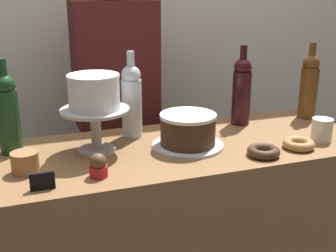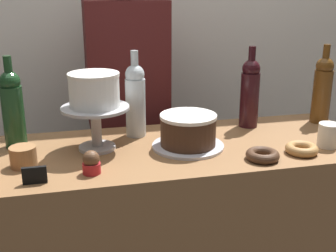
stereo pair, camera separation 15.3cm
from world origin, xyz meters
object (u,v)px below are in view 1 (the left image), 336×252
object	(u,v)px
white_layer_cake	(94,92)
wine_bottle_amber	(309,85)
cake_stand_pedestal	(96,123)
wine_bottle_green	(8,112)
donut_chocolate	(263,151)
price_sign_chalkboard	(42,181)
wine_bottle_dark_red	(242,90)
cookie_stack	(25,162)
cupcake_chocolate	(98,166)
wine_bottle_clear	(132,100)
barista_figure	(117,126)
coffee_cup_ceramic	(322,130)
donut_maple	(299,144)
chocolate_round_cake	(188,129)

from	to	relation	value
white_layer_cake	wine_bottle_amber	bearing A→B (deg)	6.26
cake_stand_pedestal	wine_bottle_amber	distance (m)	0.94
wine_bottle_green	donut_chocolate	distance (m)	0.87
wine_bottle_amber	price_sign_chalkboard	size ratio (longest dim) A/B	4.65
wine_bottle_dark_red	price_sign_chalkboard	size ratio (longest dim) A/B	4.65
cookie_stack	cupcake_chocolate	bearing A→B (deg)	-27.05
wine_bottle_clear	barista_figure	bearing A→B (deg)	86.52
wine_bottle_green	cupcake_chocolate	bearing A→B (deg)	-50.43
cake_stand_pedestal	price_sign_chalkboard	bearing A→B (deg)	-129.64
wine_bottle_dark_red	coffee_cup_ceramic	size ratio (longest dim) A/B	3.83
cupcake_chocolate	coffee_cup_ceramic	world-z (taller)	coffee_cup_ceramic
wine_bottle_dark_red	price_sign_chalkboard	world-z (taller)	wine_bottle_dark_red
cupcake_chocolate	donut_chocolate	xyz separation A→B (m)	(0.56, -0.02, -0.02)
coffee_cup_ceramic	barista_figure	world-z (taller)	barista_figure
wine_bottle_green	donut_maple	size ratio (longest dim) A/B	2.91
chocolate_round_cake	wine_bottle_clear	xyz separation A→B (m)	(-0.16, 0.17, 0.08)
donut_maple	price_sign_chalkboard	world-z (taller)	price_sign_chalkboard
wine_bottle_green	coffee_cup_ceramic	world-z (taller)	wine_bottle_green
wine_bottle_clear	chocolate_round_cake	bearing A→B (deg)	-47.08
wine_bottle_green	coffee_cup_ceramic	distance (m)	1.12
wine_bottle_green	white_layer_cake	bearing A→B (deg)	-17.96
chocolate_round_cake	white_layer_cake	bearing A→B (deg)	169.64
wine_bottle_dark_red	wine_bottle_clear	world-z (taller)	same
wine_bottle_green	barista_figure	bearing A→B (deg)	40.13
chocolate_round_cake	cupcake_chocolate	bearing A→B (deg)	-156.97
wine_bottle_green	cupcake_chocolate	xyz separation A→B (m)	(0.25, -0.30, -0.11)
wine_bottle_clear	donut_maple	bearing A→B (deg)	-31.33
cupcake_chocolate	price_sign_chalkboard	world-z (taller)	cupcake_chocolate
cake_stand_pedestal	wine_bottle_amber	xyz separation A→B (m)	(0.94, 0.10, 0.04)
barista_figure	wine_bottle_dark_red	bearing A→B (deg)	-38.89
donut_maple	price_sign_chalkboard	bearing A→B (deg)	-177.70
wine_bottle_amber	wine_bottle_dark_red	bearing A→B (deg)	176.87
white_layer_cake	cupcake_chocolate	xyz separation A→B (m)	(-0.03, -0.21, -0.18)
coffee_cup_ceramic	barista_figure	distance (m)	0.90
price_sign_chalkboard	wine_bottle_green	bearing A→B (deg)	103.47
cake_stand_pedestal	wine_bottle_clear	distance (m)	0.20
donut_maple	price_sign_chalkboard	size ratio (longest dim) A/B	1.60
chocolate_round_cake	wine_bottle_dark_red	bearing A→B (deg)	30.11
cookie_stack	wine_bottle_dark_red	bearing A→B (deg)	14.35
wine_bottle_dark_red	price_sign_chalkboard	xyz separation A→B (m)	(-0.82, -0.36, -0.12)
donut_maple	coffee_cup_ceramic	bearing A→B (deg)	17.26
wine_bottle_amber	barista_figure	bearing A→B (deg)	153.68
white_layer_cake	barista_figure	world-z (taller)	barista_figure
wine_bottle_dark_red	barista_figure	bearing A→B (deg)	141.11
donut_chocolate	donut_maple	bearing A→B (deg)	7.77
wine_bottle_amber	barista_figure	size ratio (longest dim) A/B	0.20
white_layer_cake	wine_bottle_green	bearing A→B (deg)	162.04
white_layer_cake	wine_bottle_clear	xyz separation A→B (m)	(0.16, 0.11, -0.07)
wine_bottle_clear	donut_maple	xyz separation A→B (m)	(0.52, -0.32, -0.13)
cookie_stack	coffee_cup_ceramic	distance (m)	1.05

